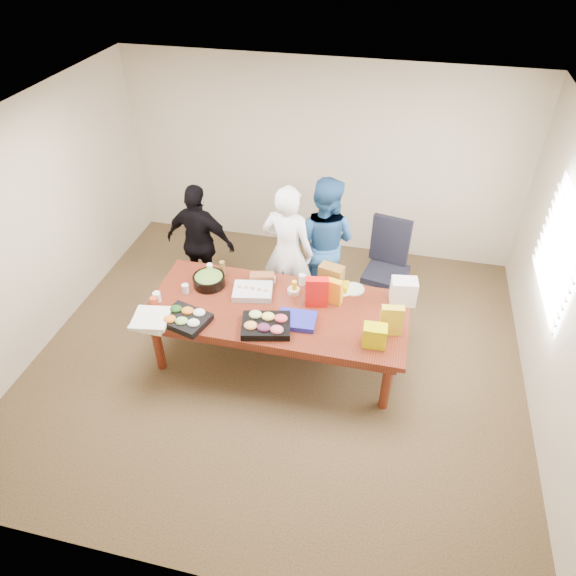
% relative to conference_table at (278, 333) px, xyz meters
% --- Properties ---
extents(floor, '(5.50, 5.00, 0.02)m').
position_rel_conference_table_xyz_m(floor, '(0.00, 0.00, -0.39)').
color(floor, '#47301E').
rests_on(floor, ground).
extents(ceiling, '(5.50, 5.00, 0.02)m').
position_rel_conference_table_xyz_m(ceiling, '(0.00, 0.00, 2.33)').
color(ceiling, white).
rests_on(ceiling, wall_back).
extents(wall_back, '(5.50, 0.04, 2.70)m').
position_rel_conference_table_xyz_m(wall_back, '(0.00, 2.50, 0.98)').
color(wall_back, beige).
rests_on(wall_back, floor).
extents(wall_front, '(5.50, 0.04, 2.70)m').
position_rel_conference_table_xyz_m(wall_front, '(0.00, -2.50, 0.98)').
color(wall_front, beige).
rests_on(wall_front, floor).
extents(wall_left, '(0.04, 5.00, 2.70)m').
position_rel_conference_table_xyz_m(wall_left, '(-2.75, 0.00, 0.98)').
color(wall_left, beige).
rests_on(wall_left, floor).
extents(wall_right, '(0.04, 5.00, 2.70)m').
position_rel_conference_table_xyz_m(wall_right, '(2.75, 0.00, 0.98)').
color(wall_right, beige).
rests_on(wall_right, floor).
extents(window_panel, '(0.03, 1.40, 1.10)m').
position_rel_conference_table_xyz_m(window_panel, '(2.72, 0.60, 1.12)').
color(window_panel, white).
rests_on(window_panel, wall_right).
extents(window_blinds, '(0.04, 1.36, 1.00)m').
position_rel_conference_table_xyz_m(window_blinds, '(2.68, 0.60, 1.12)').
color(window_blinds, beige).
rests_on(window_blinds, wall_right).
extents(conference_table, '(2.80, 1.20, 0.75)m').
position_rel_conference_table_xyz_m(conference_table, '(0.00, 0.00, 0.00)').
color(conference_table, '#4C1C0F').
rests_on(conference_table, floor).
extents(office_chair, '(0.69, 0.69, 1.14)m').
position_rel_conference_table_xyz_m(office_chair, '(1.09, 1.19, 0.20)').
color(office_chair, black).
rests_on(office_chair, floor).
extents(person_center, '(0.69, 0.51, 1.75)m').
position_rel_conference_table_xyz_m(person_center, '(-0.09, 0.88, 0.50)').
color(person_center, white).
rests_on(person_center, floor).
extents(person_right, '(0.94, 0.80, 1.73)m').
position_rel_conference_table_xyz_m(person_right, '(0.29, 1.21, 0.49)').
color(person_right, '#26568F').
rests_on(person_right, floor).
extents(person_left, '(0.96, 0.48, 1.57)m').
position_rel_conference_table_xyz_m(person_left, '(-1.24, 0.98, 0.41)').
color(person_left, black).
rests_on(person_left, floor).
extents(veggie_tray, '(0.55, 0.48, 0.07)m').
position_rel_conference_table_xyz_m(veggie_tray, '(-0.88, -0.44, 0.41)').
color(veggie_tray, black).
rests_on(veggie_tray, conference_table).
extents(fruit_tray, '(0.57, 0.49, 0.08)m').
position_rel_conference_table_xyz_m(fruit_tray, '(-0.03, -0.34, 0.41)').
color(fruit_tray, black).
rests_on(fruit_tray, conference_table).
extents(sheet_cake, '(0.48, 0.40, 0.07)m').
position_rel_conference_table_xyz_m(sheet_cake, '(-0.32, 0.16, 0.41)').
color(sheet_cake, silver).
rests_on(sheet_cake, conference_table).
extents(salad_bowl, '(0.45, 0.45, 0.12)m').
position_rel_conference_table_xyz_m(salad_bowl, '(-0.85, 0.22, 0.43)').
color(salad_bowl, black).
rests_on(salad_bowl, conference_table).
extents(chip_bag_blue, '(0.41, 0.32, 0.06)m').
position_rel_conference_table_xyz_m(chip_bag_blue, '(0.25, -0.18, 0.40)').
color(chip_bag_blue, '#1F22A2').
rests_on(chip_bag_blue, conference_table).
extents(chip_bag_red, '(0.25, 0.14, 0.35)m').
position_rel_conference_table_xyz_m(chip_bag_red, '(0.40, 0.14, 0.55)').
color(chip_bag_red, red).
rests_on(chip_bag_red, conference_table).
extents(chip_bag_yellow, '(0.23, 0.12, 0.34)m').
position_rel_conference_table_xyz_m(chip_bag_yellow, '(1.21, -0.12, 0.54)').
color(chip_bag_yellow, gold).
rests_on(chip_bag_yellow, conference_table).
extents(chip_bag_orange, '(0.20, 0.13, 0.29)m').
position_rel_conference_table_xyz_m(chip_bag_orange, '(0.57, 0.23, 0.52)').
color(chip_bag_orange, orange).
rests_on(chip_bag_orange, conference_table).
extents(mayo_jar, '(0.10, 0.10, 0.13)m').
position_rel_conference_table_xyz_m(mayo_jar, '(0.17, 0.47, 0.44)').
color(mayo_jar, white).
rests_on(mayo_jar, conference_table).
extents(mustard_bottle, '(0.06, 0.06, 0.16)m').
position_rel_conference_table_xyz_m(mustard_bottle, '(0.12, 0.29, 0.46)').
color(mustard_bottle, yellow).
rests_on(mustard_bottle, conference_table).
extents(dressing_bottle, '(0.07, 0.07, 0.20)m').
position_rel_conference_table_xyz_m(dressing_bottle, '(-0.76, 0.42, 0.47)').
color(dressing_bottle, brown).
rests_on(dressing_bottle, conference_table).
extents(ranch_bottle, '(0.07, 0.07, 0.20)m').
position_rel_conference_table_xyz_m(ranch_bottle, '(-0.87, 0.33, 0.47)').
color(ranch_bottle, beige).
rests_on(ranch_bottle, conference_table).
extents(banana_bunch, '(0.27, 0.16, 0.09)m').
position_rel_conference_table_xyz_m(banana_bunch, '(0.57, 0.46, 0.42)').
color(banana_bunch, '#F1D500').
rests_on(banana_bunch, conference_table).
extents(bread_loaf, '(0.30, 0.18, 0.11)m').
position_rel_conference_table_xyz_m(bread_loaf, '(-0.28, 0.40, 0.43)').
color(bread_loaf, brown).
rests_on(bread_loaf, conference_table).
extents(kraft_bag, '(0.29, 0.21, 0.34)m').
position_rel_conference_table_xyz_m(kraft_bag, '(0.51, 0.41, 0.54)').
color(kraft_bag, brown).
rests_on(kraft_bag, conference_table).
extents(red_cup, '(0.09, 0.09, 0.11)m').
position_rel_conference_table_xyz_m(red_cup, '(-1.30, -0.27, 0.43)').
color(red_cup, '#BE3D1B').
rests_on(red_cup, conference_table).
extents(clear_cup_a, '(0.10, 0.10, 0.12)m').
position_rel_conference_table_xyz_m(clear_cup_a, '(-1.30, -0.19, 0.43)').
color(clear_cup_a, white).
rests_on(clear_cup_a, conference_table).
extents(clear_cup_b, '(0.10, 0.10, 0.11)m').
position_rel_conference_table_xyz_m(clear_cup_b, '(-1.06, 0.02, 0.43)').
color(clear_cup_b, silver).
rests_on(clear_cup_b, conference_table).
extents(pizza_box_lower, '(0.37, 0.37, 0.04)m').
position_rel_conference_table_xyz_m(pizza_box_lower, '(-1.21, -0.52, 0.40)').
color(pizza_box_lower, white).
rests_on(pizza_box_lower, conference_table).
extents(pizza_box_upper, '(0.42, 0.42, 0.04)m').
position_rel_conference_table_xyz_m(pizza_box_upper, '(-1.21, -0.54, 0.44)').
color(pizza_box_upper, white).
rests_on(pizza_box_upper, pizza_box_lower).
extents(plate_a, '(0.31, 0.31, 0.01)m').
position_rel_conference_table_xyz_m(plate_a, '(0.64, 0.46, 0.38)').
color(plate_a, white).
rests_on(plate_a, conference_table).
extents(plate_b, '(0.27, 0.27, 0.02)m').
position_rel_conference_table_xyz_m(plate_b, '(0.76, 0.50, 0.38)').
color(plate_b, silver).
rests_on(plate_b, conference_table).
extents(dip_bowl_a, '(0.17, 0.17, 0.06)m').
position_rel_conference_table_xyz_m(dip_bowl_a, '(0.11, 0.29, 0.40)').
color(dip_bowl_a, beige).
rests_on(dip_bowl_a, conference_table).
extents(dip_bowl_b, '(0.17, 0.17, 0.05)m').
position_rel_conference_table_xyz_m(dip_bowl_b, '(-0.20, 0.43, 0.40)').
color(dip_bowl_b, beige).
rests_on(dip_bowl_b, conference_table).
extents(grocery_bag_white, '(0.30, 0.23, 0.29)m').
position_rel_conference_table_xyz_m(grocery_bag_white, '(1.30, 0.40, 0.52)').
color(grocery_bag_white, white).
rests_on(grocery_bag_white, conference_table).
extents(grocery_bag_yellow, '(0.24, 0.17, 0.23)m').
position_rel_conference_table_xyz_m(grocery_bag_yellow, '(1.07, -0.33, 0.49)').
color(grocery_bag_yellow, '#DDD300').
rests_on(grocery_bag_yellow, conference_table).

